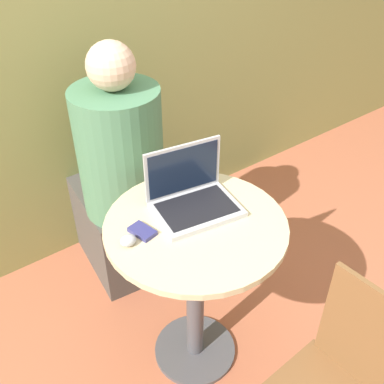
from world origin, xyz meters
The scene contains 7 objects.
ground_plane centered at (0.00, 0.00, 0.00)m, with size 12.00×12.00×0.00m, color #B26042.
back_wall centered at (0.00, 1.01, 1.30)m, with size 7.00×0.05×2.60m.
round_table centered at (0.00, 0.00, 0.56)m, with size 0.66×0.66×0.77m.
laptop centered at (0.05, 0.08, 0.82)m, with size 0.34×0.27×0.23m.
cell_phone centered at (-0.18, 0.07, 0.78)m, with size 0.08×0.10×0.02m.
computer_mouse centered at (-0.25, 0.05, 0.79)m, with size 0.06×0.05×0.04m.
person_seated centered at (0.04, 0.66, 0.52)m, with size 0.43×0.62×1.26m.
Camera 1 is at (-0.74, -0.97, 1.81)m, focal length 42.00 mm.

